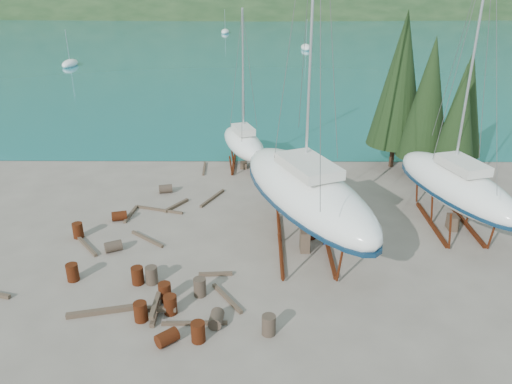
{
  "coord_description": "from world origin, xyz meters",
  "views": [
    {
      "loc": [
        0.83,
        -22.24,
        13.6
      ],
      "look_at": [
        0.64,
        3.0,
        2.6
      ],
      "focal_mm": 35.0,
      "sensor_mm": 36.0,
      "label": 1
    }
  ],
  "objects_px": {
    "large_sailboat_near": "(306,191)",
    "large_sailboat_far": "(455,185)",
    "small_sailboat_shore": "(244,143)",
    "worker": "(326,229)"
  },
  "relations": [
    {
      "from": "large_sailboat_far",
      "to": "worker",
      "type": "height_order",
      "value": "large_sailboat_far"
    },
    {
      "from": "large_sailboat_near",
      "to": "worker",
      "type": "distance_m",
      "value": 2.62
    },
    {
      "from": "large_sailboat_near",
      "to": "large_sailboat_far",
      "type": "bearing_deg",
      "value": -8.11
    },
    {
      "from": "large_sailboat_near",
      "to": "small_sailboat_shore",
      "type": "xyz_separation_m",
      "value": [
        -3.65,
        12.25,
        -1.29
      ]
    },
    {
      "from": "large_sailboat_near",
      "to": "worker",
      "type": "xyz_separation_m",
      "value": [
        1.2,
        0.19,
        -2.32
      ]
    },
    {
      "from": "large_sailboat_far",
      "to": "small_sailboat_shore",
      "type": "bearing_deg",
      "value": 124.94
    },
    {
      "from": "large_sailboat_far",
      "to": "small_sailboat_shore",
      "type": "distance_m",
      "value": 15.88
    },
    {
      "from": "large_sailboat_far",
      "to": "worker",
      "type": "xyz_separation_m",
      "value": [
        -7.57,
        -2.19,
        -1.74
      ]
    },
    {
      "from": "large_sailboat_far",
      "to": "small_sailboat_shore",
      "type": "xyz_separation_m",
      "value": [
        -12.43,
        9.86,
        -0.7
      ]
    },
    {
      "from": "large_sailboat_near",
      "to": "large_sailboat_far",
      "type": "height_order",
      "value": "large_sailboat_near"
    }
  ]
}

